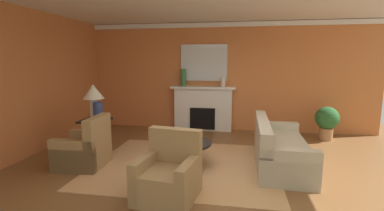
{
  "coord_description": "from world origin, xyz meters",
  "views": [
    {
      "loc": [
        0.41,
        -4.59,
        1.93
      ],
      "look_at": [
        -0.56,
        1.09,
        1.0
      ],
      "focal_mm": 25.71,
      "sensor_mm": 36.0,
      "label": 1
    }
  ],
  "objects_px": {
    "vase_on_side_table": "(98,112)",
    "vase_mantel_left": "(183,78)",
    "sofa": "(279,150)",
    "vase_mantel_right": "(223,82)",
    "fireplace": "(203,110)",
    "coffee_table": "(185,148)",
    "armchair_facing_fireplace": "(168,177)",
    "mantel_mirror": "(204,63)",
    "table_lamp": "(93,95)",
    "side_table": "(96,133)",
    "potted_plant": "(327,120)",
    "armchair_near_window": "(84,150)"
  },
  "relations": [
    {
      "from": "vase_mantel_right",
      "to": "vase_mantel_left",
      "type": "bearing_deg",
      "value": 180.0
    },
    {
      "from": "potted_plant",
      "to": "table_lamp",
      "type": "bearing_deg",
      "value": -161.1
    },
    {
      "from": "armchair_facing_fireplace",
      "to": "vase_mantel_left",
      "type": "height_order",
      "value": "vase_mantel_left"
    },
    {
      "from": "mantel_mirror",
      "to": "potted_plant",
      "type": "height_order",
      "value": "mantel_mirror"
    },
    {
      "from": "side_table",
      "to": "potted_plant",
      "type": "relative_size",
      "value": 0.84
    },
    {
      "from": "armchair_facing_fireplace",
      "to": "side_table",
      "type": "xyz_separation_m",
      "value": [
        -2.06,
        1.73,
        0.09
      ]
    },
    {
      "from": "vase_on_side_table",
      "to": "vase_mantel_right",
      "type": "height_order",
      "value": "vase_mantel_right"
    },
    {
      "from": "sofa",
      "to": "vase_mantel_right",
      "type": "height_order",
      "value": "vase_mantel_right"
    },
    {
      "from": "mantel_mirror",
      "to": "vase_on_side_table",
      "type": "height_order",
      "value": "mantel_mirror"
    },
    {
      "from": "coffee_table",
      "to": "vase_on_side_table",
      "type": "distance_m",
      "value": 2.01
    },
    {
      "from": "coffee_table",
      "to": "sofa",
      "type": "bearing_deg",
      "value": 9.17
    },
    {
      "from": "mantel_mirror",
      "to": "potted_plant",
      "type": "distance_m",
      "value": 3.48
    },
    {
      "from": "armchair_near_window",
      "to": "vase_mantel_right",
      "type": "relative_size",
      "value": 3.69
    },
    {
      "from": "fireplace",
      "to": "armchair_facing_fireplace",
      "type": "relative_size",
      "value": 1.89
    },
    {
      "from": "armchair_facing_fireplace",
      "to": "potted_plant",
      "type": "distance_m",
      "value": 4.69
    },
    {
      "from": "sofa",
      "to": "fireplace",
      "type": "bearing_deg",
      "value": 125.61
    },
    {
      "from": "fireplace",
      "to": "vase_mantel_left",
      "type": "relative_size",
      "value": 3.76
    },
    {
      "from": "side_table",
      "to": "vase_mantel_right",
      "type": "xyz_separation_m",
      "value": [
        2.59,
        2.19,
        0.97
      ]
    },
    {
      "from": "fireplace",
      "to": "vase_on_side_table",
      "type": "distance_m",
      "value": 3.04
    },
    {
      "from": "coffee_table",
      "to": "mantel_mirror",
      "type": "bearing_deg",
      "value": 90.18
    },
    {
      "from": "side_table",
      "to": "vase_mantel_left",
      "type": "xyz_separation_m",
      "value": [
        1.49,
        2.19,
        1.08
      ]
    },
    {
      "from": "table_lamp",
      "to": "fireplace",
      "type": "bearing_deg",
      "value": 47.74
    },
    {
      "from": "coffee_table",
      "to": "side_table",
      "type": "height_order",
      "value": "side_table"
    },
    {
      "from": "sofa",
      "to": "vase_mantel_left",
      "type": "xyz_separation_m",
      "value": [
        -2.29,
        2.38,
        1.18
      ]
    },
    {
      "from": "mantel_mirror",
      "to": "sofa",
      "type": "relative_size",
      "value": 0.61
    },
    {
      "from": "armchair_facing_fireplace",
      "to": "coffee_table",
      "type": "relative_size",
      "value": 0.95
    },
    {
      "from": "mantel_mirror",
      "to": "vase_mantel_left",
      "type": "bearing_deg",
      "value": -162.82
    },
    {
      "from": "mantel_mirror",
      "to": "vase_on_side_table",
      "type": "distance_m",
      "value": 3.27
    },
    {
      "from": "fireplace",
      "to": "sofa",
      "type": "xyz_separation_m",
      "value": [
        1.74,
        -2.43,
        -0.29
      ]
    },
    {
      "from": "fireplace",
      "to": "sofa",
      "type": "height_order",
      "value": "fireplace"
    },
    {
      "from": "sofa",
      "to": "vase_on_side_table",
      "type": "height_order",
      "value": "vase_on_side_table"
    },
    {
      "from": "armchair_facing_fireplace",
      "to": "vase_mantel_left",
      "type": "bearing_deg",
      "value": 98.28
    },
    {
      "from": "vase_on_side_table",
      "to": "mantel_mirror",
      "type": "bearing_deg",
      "value": 52.76
    },
    {
      "from": "mantel_mirror",
      "to": "side_table",
      "type": "bearing_deg",
      "value": -130.77
    },
    {
      "from": "vase_on_side_table",
      "to": "vase_mantel_left",
      "type": "relative_size",
      "value": 0.83
    },
    {
      "from": "coffee_table",
      "to": "table_lamp",
      "type": "relative_size",
      "value": 1.33
    },
    {
      "from": "vase_mantel_left",
      "to": "armchair_facing_fireplace",
      "type": "bearing_deg",
      "value": -81.72
    },
    {
      "from": "sofa",
      "to": "armchair_near_window",
      "type": "height_order",
      "value": "armchair_near_window"
    },
    {
      "from": "armchair_facing_fireplace",
      "to": "coffee_table",
      "type": "bearing_deg",
      "value": 90.53
    },
    {
      "from": "mantel_mirror",
      "to": "sofa",
      "type": "bearing_deg",
      "value": -55.69
    },
    {
      "from": "side_table",
      "to": "coffee_table",
      "type": "bearing_deg",
      "value": -12.72
    },
    {
      "from": "armchair_near_window",
      "to": "sofa",
      "type": "bearing_deg",
      "value": 10.53
    },
    {
      "from": "mantel_mirror",
      "to": "vase_mantel_left",
      "type": "xyz_separation_m",
      "value": [
        -0.55,
        -0.17,
        -0.41
      ]
    },
    {
      "from": "table_lamp",
      "to": "armchair_near_window",
      "type": "bearing_deg",
      "value": -74.48
    },
    {
      "from": "fireplace",
      "to": "coffee_table",
      "type": "bearing_deg",
      "value": -89.81
    },
    {
      "from": "fireplace",
      "to": "side_table",
      "type": "distance_m",
      "value": 3.04
    },
    {
      "from": "side_table",
      "to": "vase_on_side_table",
      "type": "bearing_deg",
      "value": -38.66
    },
    {
      "from": "mantel_mirror",
      "to": "armchair_near_window",
      "type": "relative_size",
      "value": 1.36
    },
    {
      "from": "vase_on_side_table",
      "to": "vase_mantel_right",
      "type": "distance_m",
      "value": 3.39
    },
    {
      "from": "mantel_mirror",
      "to": "vase_mantel_right",
      "type": "relative_size",
      "value": 5.03
    }
  ]
}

